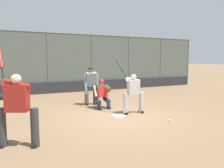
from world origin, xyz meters
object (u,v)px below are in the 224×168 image
object	(u,v)px
spare_bat_first_base_side	(133,89)
batter_on_deck	(17,108)
spare_bat_third_base_side	(131,92)
batter_at_plate	(133,92)
baseball_loose	(169,120)
equipment_bag_dugout_side	(3,97)
spare_bat_by_padding	(102,91)
catcher_behind_plate	(102,93)
fielding_glove_on_dirt	(15,108)
umpire_home	(91,85)

from	to	relation	value
spare_bat_first_base_side	batter_on_deck	bearing A→B (deg)	154.91
batter_on_deck	spare_bat_third_base_side	bearing A→B (deg)	-112.03
batter_at_plate	baseball_loose	xyz separation A→B (m)	(-0.53, 1.43, -0.77)
spare_bat_first_base_side	baseball_loose	world-z (taller)	baseball_loose
spare_bat_first_base_side	equipment_bag_dugout_side	size ratio (longest dim) A/B	0.64
baseball_loose	spare_bat_by_padding	bearing A→B (deg)	-94.58
catcher_behind_plate	fielding_glove_on_dirt	distance (m)	3.61
baseball_loose	equipment_bag_dugout_side	size ratio (longest dim) A/B	0.06
spare_bat_third_base_side	spare_bat_by_padding	bearing A→B (deg)	61.02
batter_on_deck	equipment_bag_dugout_side	size ratio (longest dim) A/B	1.84
spare_bat_third_base_side	baseball_loose	world-z (taller)	baseball_loose
batter_at_plate	spare_bat_first_base_side	bearing A→B (deg)	-115.90
batter_at_plate	umpire_home	xyz separation A→B (m)	(0.88, -2.17, 0.10)
spare_bat_by_padding	spare_bat_first_base_side	xyz separation A→B (m)	(-2.42, -0.27, 0.00)
fielding_glove_on_dirt	catcher_behind_plate	bearing A→B (deg)	158.20
fielding_glove_on_dirt	spare_bat_by_padding	bearing A→B (deg)	-149.30
spare_bat_first_base_side	baseball_loose	xyz separation A→B (m)	(2.98, 7.34, 0.00)
umpire_home	batter_on_deck	world-z (taller)	batter_on_deck
umpire_home	fielding_glove_on_dirt	size ratio (longest dim) A/B	6.01
batter_at_plate	fielding_glove_on_dirt	world-z (taller)	batter_at_plate
catcher_behind_plate	spare_bat_first_base_side	bearing A→B (deg)	-131.44
batter_at_plate	spare_bat_first_base_side	world-z (taller)	batter_at_plate
umpire_home	catcher_behind_plate	bearing A→B (deg)	104.68
spare_bat_by_padding	baseball_loose	xyz separation A→B (m)	(0.57, 7.07, 0.00)
umpire_home	fielding_glove_on_dirt	distance (m)	3.28
catcher_behind_plate	baseball_loose	size ratio (longest dim) A/B	16.56
spare_bat_first_base_side	equipment_bag_dugout_side	world-z (taller)	equipment_bag_dugout_side
batter_at_plate	catcher_behind_plate	bearing A→B (deg)	-56.00
spare_bat_by_padding	baseball_loose	size ratio (longest dim) A/B	12.37
batter_at_plate	catcher_behind_plate	distance (m)	1.48
baseball_loose	equipment_bag_dugout_side	distance (m)	8.39
spare_bat_third_base_side	spare_bat_first_base_side	distance (m)	1.61
catcher_behind_plate	baseball_loose	distance (m)	3.04
catcher_behind_plate	spare_bat_third_base_side	world-z (taller)	catcher_behind_plate
spare_bat_first_base_side	spare_bat_by_padding	bearing A→B (deg)	116.56
spare_bat_by_padding	spare_bat_first_base_side	world-z (taller)	same
spare_bat_first_base_side	baseball_loose	size ratio (longest dim) A/B	10.70
catcher_behind_plate	spare_bat_by_padding	world-z (taller)	catcher_behind_plate
catcher_behind_plate	spare_bat_first_base_side	size ratio (longest dim) A/B	1.55
batter_on_deck	fielding_glove_on_dirt	size ratio (longest dim) A/B	8.12
equipment_bag_dugout_side	fielding_glove_on_dirt	bearing A→B (deg)	99.36
batter_at_plate	umpire_home	world-z (taller)	batter_at_plate
equipment_bag_dugout_side	batter_on_deck	bearing A→B (deg)	93.54
catcher_behind_plate	spare_bat_first_base_side	xyz separation A→B (m)	(-4.23, -4.63, -0.60)
batter_at_plate	equipment_bag_dugout_side	xyz separation A→B (m)	(4.47, -5.32, -0.66)
fielding_glove_on_dirt	equipment_bag_dugout_side	distance (m)	2.75
batter_on_deck	spare_bat_first_base_side	size ratio (longest dim) A/B	2.87
catcher_behind_plate	equipment_bag_dugout_side	distance (m)	5.53
equipment_bag_dugout_side	spare_bat_third_base_side	bearing A→B (deg)	174.09
batter_at_plate	batter_on_deck	bearing A→B (deg)	26.11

